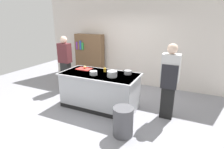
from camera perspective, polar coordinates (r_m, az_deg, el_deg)
The scene contains 13 objects.
ground_plane at distance 4.75m, azimuth -3.81°, elevation -10.11°, with size 10.00×10.00×0.00m, color gray.
back_wall at distance 6.18m, azimuth 5.41°, elevation 10.85°, with size 6.40×0.12×3.00m, color silver.
counter_island at distance 4.56m, azimuth -3.93°, elevation -4.91°, with size 1.98×0.98×0.90m.
cutting_board at distance 4.84m, azimuth -9.06°, elevation 1.78°, with size 0.40×0.28×0.02m, color red.
onion at distance 4.82m, azimuth -8.83°, elevation 2.38°, with size 0.08×0.08×0.08m, color tan.
stock_pot at distance 4.13m, azimuth 0.00°, elevation 0.18°, with size 0.30×0.24×0.14m.
sauce_pan at distance 4.35m, azimuth 5.15°, elevation 0.69°, with size 0.25×0.18×0.10m.
mixing_bowl at distance 4.30m, azimuth -6.06°, elevation 0.49°, with size 0.19×0.19×0.10m, color #B7BABF.
juice_cup at distance 4.54m, azimuth -2.33°, elevation 1.49°, with size 0.07×0.07×0.10m, color yellow.
trash_bin at distance 3.54m, azimuth 3.61°, elevation -15.01°, with size 0.40×0.40×0.59m, color #4C4C51.
person_chef at distance 4.07m, azimuth 18.13°, elevation -1.78°, with size 0.38×0.25×1.72m.
person_guest at distance 5.76m, azimuth -14.92°, elevation 3.93°, with size 0.38×0.24×1.72m.
bookshelf at distance 6.62m, azimuth -7.23°, elevation 5.54°, with size 1.10×0.31×1.70m.
Camera 1 is at (2.05, -3.69, 2.18)m, focal length 28.16 mm.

